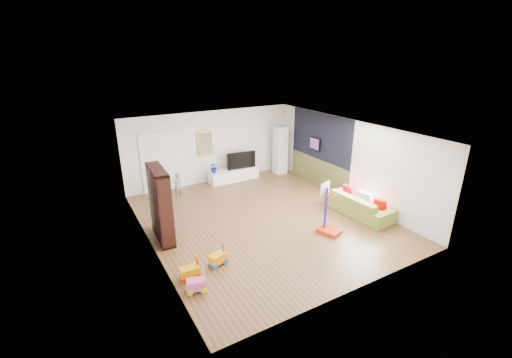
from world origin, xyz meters
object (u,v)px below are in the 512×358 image
bookshelf (160,204)px  basketball_hoop (331,209)px  media_console (234,175)px  sofa (359,205)px

bookshelf → basketball_hoop: (4.05, -2.01, -0.26)m
media_console → sofa: bearing=-67.8°
media_console → basketball_hoop: (0.45, -4.99, 0.49)m
bookshelf → basketball_hoop: bearing=-23.5°
media_console → bookshelf: size_ratio=1.01×
media_console → basketball_hoop: 5.04m
media_console → bookshelf: bearing=-141.9°
basketball_hoop → sofa: bearing=-2.7°
media_console → bookshelf: bookshelf is taller
bookshelf → basketball_hoop: size_ratio=1.37×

